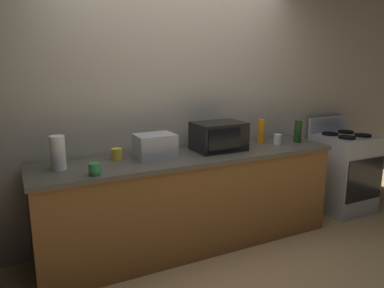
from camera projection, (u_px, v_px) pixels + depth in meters
name	position (u px, v px, depth m)	size (l,w,h in m)	color
ground_plane	(213.00, 264.00, 3.19)	(8.00, 8.00, 0.00)	tan
back_wall	(173.00, 101.00, 3.60)	(6.40, 0.10, 2.70)	#B2A893
counter_run	(192.00, 201.00, 3.44)	(2.84, 0.64, 0.90)	brown
stove_range	(343.00, 172.00, 4.32)	(0.60, 0.61, 1.08)	#B7BABF
microwave	(219.00, 136.00, 3.49)	(0.48, 0.35, 0.27)	black
toaster_oven	(155.00, 146.00, 3.22)	(0.34, 0.26, 0.21)	#B7BABF
paper_towel_roll	(58.00, 153.00, 2.85)	(0.12, 0.12, 0.27)	white
bottle_dish_soap	(261.00, 131.00, 3.79)	(0.08, 0.08, 0.25)	orange
bottle_wine	(298.00, 132.00, 3.84)	(0.08, 0.08, 0.23)	#1E3F19
mug_yellow	(117.00, 154.00, 3.16)	(0.09, 0.09, 0.10)	yellow
mug_white	(278.00, 139.00, 3.77)	(0.08, 0.08, 0.10)	white
mug_green	(95.00, 169.00, 2.72)	(0.09, 0.09, 0.09)	#2D8C47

